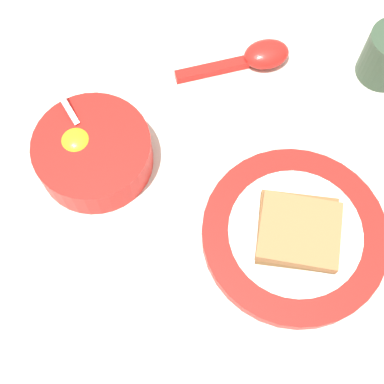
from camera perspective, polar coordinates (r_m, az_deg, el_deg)
The scene contains 5 objects.
ground_plane at distance 0.65m, azimuth 7.94°, elevation -1.74°, with size 3.00×3.00×0.00m, color beige.
egg_bowl at distance 0.66m, azimuth -10.52°, elevation 4.20°, with size 0.14×0.14×0.07m.
toast_plate at distance 0.64m, azimuth 10.85°, elevation -4.46°, with size 0.22×0.22×0.02m.
toast_sandwich at distance 0.61m, azimuth 11.28°, elevation -4.09°, with size 0.10×0.10×0.03m.
soup_spoon at distance 0.75m, azimuth 6.85°, elevation 14.10°, with size 0.10×0.15×0.03m.
Camera 1 is at (-0.25, 0.03, 0.60)m, focal length 50.00 mm.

